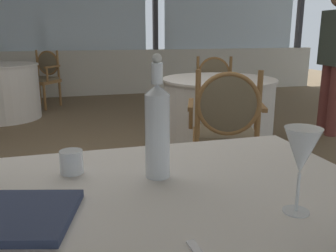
{
  "coord_description": "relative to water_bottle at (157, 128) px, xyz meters",
  "views": [
    {
      "loc": [
        -0.13,
        -2.72,
        1.18
      ],
      "look_at": [
        0.17,
        -1.66,
        0.9
      ],
      "focal_mm": 39.04,
      "sensor_mm": 36.0,
      "label": 1
    }
  ],
  "objects": [
    {
      "name": "dining_chair_0_0",
      "position": [
        -0.6,
        5.23,
        -0.39
      ],
      "size": [
        0.66,
        0.64,
        0.9
      ],
      "rotation": [
        0.0,
        0.0,
        4.11
      ],
      "color": "olive",
      "rests_on": "ground_plane"
    },
    {
      "name": "background_table_0",
      "position": [
        -1.14,
        4.45,
        -0.53
      ],
      "size": [
        1.05,
        1.05,
        0.76
      ],
      "color": "white",
      "rests_on": "ground_plane"
    },
    {
      "name": "dining_chair_1_1",
      "position": [
        0.81,
        1.27,
        -0.36
      ],
      "size": [
        0.63,
        0.59,
        0.95
      ],
      "rotation": [
        0.0,
        0.0,
        7.5
      ],
      "color": "olive",
      "rests_on": "ground_plane"
    },
    {
      "name": "water_tumbler",
      "position": [
        -0.25,
        0.1,
        -0.11
      ],
      "size": [
        0.07,
        0.07,
        0.07
      ],
      "primitive_type": "cylinder",
      "color": "white",
      "rests_on": "foreground_table"
    },
    {
      "name": "dining_chair_1_0",
      "position": [
        1.47,
        3.08,
        -0.38
      ],
      "size": [
        0.63,
        0.59,
        0.9
      ],
      "rotation": [
        0.0,
        0.0,
        4.36
      ],
      "color": "olive",
      "rests_on": "ground_plane"
    },
    {
      "name": "menu_book",
      "position": [
        -0.41,
        -0.16,
        -0.14
      ],
      "size": [
        0.38,
        0.32,
        0.02
      ],
      "primitive_type": "cube",
      "rotation": [
        0.0,
        0.0,
        -0.26
      ],
      "color": "#2D3856",
      "rests_on": "foreground_table"
    },
    {
      "name": "ground_plane",
      "position": [
        -0.12,
        1.71,
        -0.91
      ],
      "size": [
        15.28,
        15.28,
        0.0
      ],
      "primitive_type": "plane",
      "color": "#756047"
    },
    {
      "name": "window_wall_far",
      "position": [
        -0.12,
        6.13,
        0.26
      ],
      "size": [
        10.21,
        0.14,
        2.94
      ],
      "color": "silver",
      "rests_on": "ground_plane"
    },
    {
      "name": "diner_person_0",
      "position": [
        2.72,
        2.56,
        0.04
      ],
      "size": [
        0.23,
        0.53,
        1.66
      ],
      "rotation": [
        0.0,
        0.0,
        3.05
      ],
      "color": "brown",
      "rests_on": "ground_plane"
    },
    {
      "name": "background_table_1",
      "position": [
        1.14,
        2.18,
        -0.53
      ],
      "size": [
        1.08,
        1.08,
        0.76
      ],
      "color": "white",
      "rests_on": "ground_plane"
    },
    {
      "name": "water_bottle",
      "position": [
        0.0,
        0.0,
        0.0
      ],
      "size": [
        0.07,
        0.07,
        0.37
      ],
      "color": "white",
      "rests_on": "foreground_table"
    },
    {
      "name": "wine_glass",
      "position": [
        0.27,
        -0.31,
        0.0
      ],
      "size": [
        0.09,
        0.09,
        0.21
      ],
      "color": "white",
      "rests_on": "foreground_table"
    }
  ]
}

